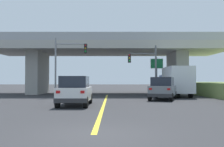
% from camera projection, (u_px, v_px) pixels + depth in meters
% --- Properties ---
extents(ground, '(160.00, 160.00, 0.00)m').
position_uv_depth(ground, '(107.00, 94.00, 33.89)').
color(ground, '#2B2B2D').
extents(overpass_bridge, '(29.30, 9.61, 7.16)m').
position_uv_depth(overpass_bridge, '(107.00, 55.00, 34.02)').
color(overpass_bridge, '#A8A59E').
rests_on(overpass_bridge, ground).
extents(lane_divider_stripe, '(0.20, 22.98, 0.01)m').
position_uv_depth(lane_divider_stripe, '(104.00, 103.00, 19.86)').
color(lane_divider_stripe, yellow).
rests_on(lane_divider_stripe, ground).
extents(suv_lead, '(2.04, 4.49, 2.02)m').
position_uv_depth(suv_lead, '(74.00, 91.00, 18.05)').
color(suv_lead, silver).
rests_on(suv_lead, ground).
extents(suv_crossing, '(3.32, 4.93, 2.02)m').
position_uv_depth(suv_crossing, '(162.00, 88.00, 23.49)').
color(suv_crossing, slate).
rests_on(suv_crossing, ground).
extents(box_truck, '(2.33, 7.03, 3.14)m').
position_uv_depth(box_truck, '(175.00, 81.00, 28.25)').
color(box_truck, navy).
rests_on(box_truck, ground).
extents(traffic_signal_nearside, '(3.05, 0.36, 5.45)m').
position_uv_depth(traffic_signal_nearside, '(145.00, 65.00, 27.88)').
color(traffic_signal_nearside, '#56595E').
rests_on(traffic_signal_nearside, ground).
extents(traffic_signal_farside, '(3.33, 0.36, 6.13)m').
position_uv_depth(traffic_signal_farside, '(65.00, 59.00, 27.02)').
color(traffic_signal_farside, slate).
rests_on(traffic_signal_farside, ground).
extents(highway_sign, '(1.50, 0.17, 4.49)m').
position_uv_depth(highway_sign, '(156.00, 67.00, 31.28)').
color(highway_sign, slate).
rests_on(highway_sign, ground).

